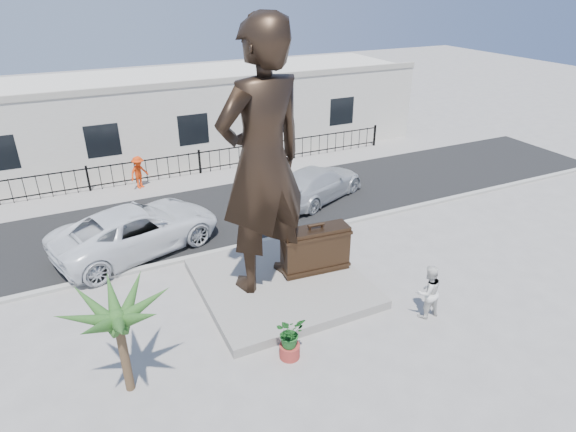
# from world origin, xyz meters

# --- Properties ---
(ground) EXTENTS (100.00, 100.00, 0.00)m
(ground) POSITION_xyz_m (0.00, 0.00, 0.00)
(ground) COLOR #9E9991
(ground) RESTS_ON ground
(street) EXTENTS (40.00, 7.00, 0.01)m
(street) POSITION_xyz_m (0.00, 8.00, 0.01)
(street) COLOR black
(street) RESTS_ON ground
(curb) EXTENTS (40.00, 0.25, 0.12)m
(curb) POSITION_xyz_m (0.00, 4.50, 0.06)
(curb) COLOR #A5A399
(curb) RESTS_ON ground
(far_sidewalk) EXTENTS (40.00, 2.50, 0.02)m
(far_sidewalk) POSITION_xyz_m (0.00, 12.00, 0.01)
(far_sidewalk) COLOR #9E9991
(far_sidewalk) RESTS_ON ground
(plinth) EXTENTS (5.20, 5.20, 0.30)m
(plinth) POSITION_xyz_m (-0.50, 1.50, 0.15)
(plinth) COLOR gray
(plinth) RESTS_ON ground
(fence) EXTENTS (22.00, 0.10, 1.20)m
(fence) POSITION_xyz_m (0.00, 12.80, 0.60)
(fence) COLOR black
(fence) RESTS_ON ground
(building) EXTENTS (28.00, 7.00, 4.40)m
(building) POSITION_xyz_m (0.00, 17.00, 2.20)
(building) COLOR silver
(building) RESTS_ON ground
(statue) EXTENTS (3.40, 2.64, 8.26)m
(statue) POSITION_xyz_m (-1.00, 1.63, 4.43)
(statue) COLOR black
(statue) RESTS_ON plinth
(suitcase) EXTENTS (2.31, 0.91, 1.59)m
(suitcase) POSITION_xyz_m (0.79, 1.52, 1.10)
(suitcase) COLOR #352416
(suitcase) RESTS_ON plinth
(tourist) EXTENTS (0.87, 0.69, 1.73)m
(tourist) POSITION_xyz_m (2.83, -1.79, 0.87)
(tourist) COLOR white
(tourist) RESTS_ON ground
(car_white) EXTENTS (6.76, 4.54, 1.72)m
(car_white) POSITION_xyz_m (-4.32, 6.04, 0.87)
(car_white) COLOR white
(car_white) RESTS_ON street
(car_silver) EXTENTS (5.63, 4.07, 1.51)m
(car_silver) POSITION_xyz_m (4.03, 7.33, 0.77)
(car_silver) COLOR silver
(car_silver) RESTS_ON street
(worker) EXTENTS (1.19, 1.06, 1.61)m
(worker) POSITION_xyz_m (-3.20, 12.14, 0.82)
(worker) COLOR #EC3A0C
(worker) RESTS_ON far_sidewalk
(palm_tree) EXTENTS (1.80, 1.80, 3.20)m
(palm_tree) POSITION_xyz_m (-5.79, -0.95, 0.00)
(palm_tree) COLOR #29531E
(palm_tree) RESTS_ON ground
(planter) EXTENTS (0.56, 0.56, 0.40)m
(planter) POSITION_xyz_m (-1.68, -1.64, 0.20)
(planter) COLOR #A5332B
(planter) RESTS_ON ground
(shrub) EXTENTS (0.93, 0.87, 0.85)m
(shrub) POSITION_xyz_m (-1.68, -1.64, 0.82)
(shrub) COLOR #1D5A1F
(shrub) RESTS_ON planter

